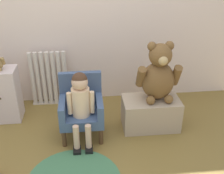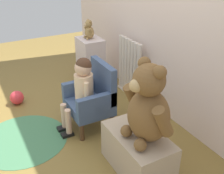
{
  "view_description": "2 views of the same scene",
  "coord_description": "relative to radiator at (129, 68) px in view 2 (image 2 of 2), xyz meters",
  "views": [
    {
      "loc": [
        0.09,
        -1.8,
        1.74
      ],
      "look_at": [
        0.34,
        0.55,
        0.51
      ],
      "focal_mm": 45.0,
      "sensor_mm": 36.0,
      "label": 1
    },
    {
      "loc": [
        2.12,
        -0.37,
        1.58
      ],
      "look_at": [
        0.34,
        0.59,
        0.53
      ],
      "focal_mm": 45.0,
      "sensor_mm": 36.0,
      "label": 2
    }
  ],
  "objects": [
    {
      "name": "ground_plane",
      "position": [
        0.33,
        -1.18,
        -0.33
      ],
      "size": [
        6.0,
        6.0,
        0.0
      ],
      "primitive_type": "plane",
      "color": "olive"
    },
    {
      "name": "radiator",
      "position": [
        0.0,
        0.0,
        0.0
      ],
      "size": [
        0.43,
        0.05,
        0.66
      ],
      "color": "beige",
      "rests_on": "ground_plane"
    },
    {
      "name": "small_dresser",
      "position": [
        -0.45,
        -0.27,
        -0.03
      ],
      "size": [
        0.32,
        0.28,
        0.59
      ],
      "color": "silver",
      "rests_on": "ground_plane"
    },
    {
      "name": "child_armchair",
      "position": [
        0.37,
        -0.62,
        -0.02
      ],
      "size": [
        0.41,
        0.37,
        0.62
      ],
      "color": "#3F5479",
      "rests_on": "ground_plane"
    },
    {
      "name": "child_figure",
      "position": [
        0.37,
        -0.73,
        0.13
      ],
      "size": [
        0.25,
        0.35,
        0.7
      ],
      "color": "beige",
      "rests_on": "ground_plane"
    },
    {
      "name": "low_bench",
      "position": [
        1.07,
        -0.58,
        -0.16
      ],
      "size": [
        0.58,
        0.33,
        0.32
      ],
      "primitive_type": "cube",
      "color": "tan",
      "rests_on": "ground_plane"
    },
    {
      "name": "large_teddy_bear",
      "position": [
        1.13,
        -0.56,
        0.26
      ],
      "size": [
        0.43,
        0.31,
        0.6
      ],
      "color": "brown",
      "rests_on": "low_bench"
    },
    {
      "name": "small_teddy_bear",
      "position": [
        -0.45,
        -0.28,
        0.36
      ],
      "size": [
        0.16,
        0.11,
        0.22
      ],
      "color": "olive",
      "rests_on": "small_dresser"
    },
    {
      "name": "floor_rug",
      "position": [
        0.29,
        -1.29,
        -0.32
      ],
      "size": [
        0.79,
        0.79,
        0.01
      ],
      "primitive_type": "cylinder",
      "color": "#427850",
      "rests_on": "ground_plane"
    },
    {
      "name": "toy_ball",
      "position": [
        -0.39,
        -1.19,
        -0.25
      ],
      "size": [
        0.15,
        0.15,
        0.15
      ],
      "primitive_type": "sphere",
      "color": "red",
      "rests_on": "ground_plane"
    }
  ]
}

